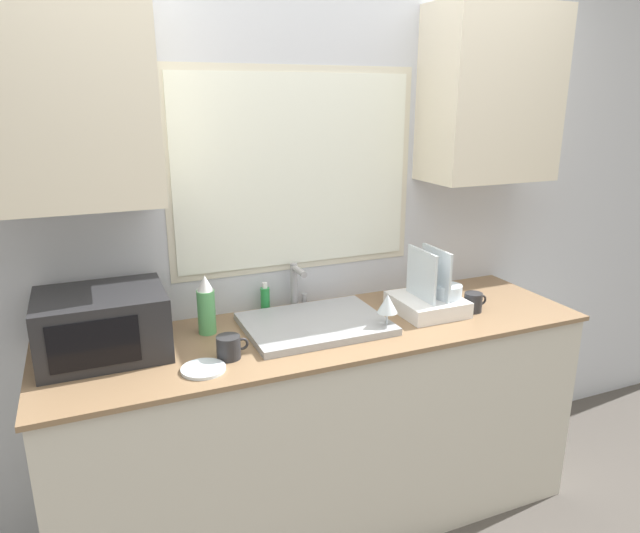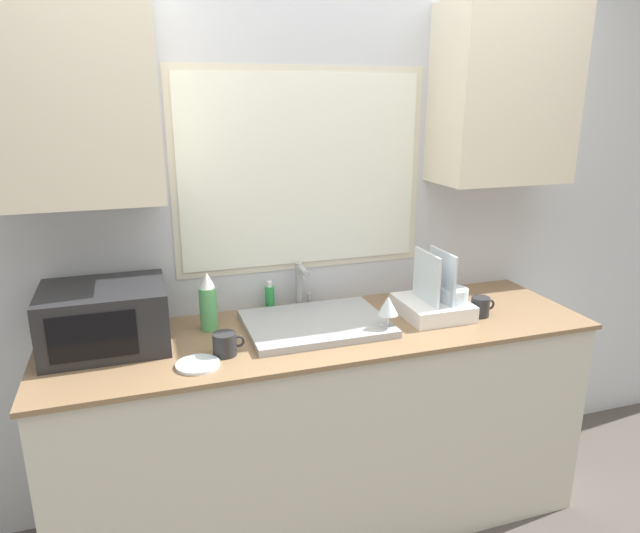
# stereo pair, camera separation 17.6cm
# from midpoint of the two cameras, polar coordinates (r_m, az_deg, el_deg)

# --- Properties ---
(countertop) EXTENTS (2.26, 0.67, 0.93)m
(countertop) POSITION_cam_midpoint_polar(r_m,az_deg,el_deg) (2.61, 2.47, -15.66)
(countertop) COLOR beige
(countertop) RESTS_ON ground_plane
(wall_back) EXTENTS (6.00, 0.38, 2.60)m
(wall_back) POSITION_cam_midpoint_polar(r_m,az_deg,el_deg) (2.53, 0.28, 7.00)
(wall_back) COLOR silver
(wall_back) RESTS_ON ground_plane
(sink_basin) EXTENTS (0.58, 0.44, 0.03)m
(sink_basin) POSITION_cam_midpoint_polar(r_m,az_deg,el_deg) (2.39, 1.71, -5.76)
(sink_basin) COLOR #9EA0A5
(sink_basin) RESTS_ON countertop
(faucet) EXTENTS (0.08, 0.15, 0.21)m
(faucet) POSITION_cam_midpoint_polar(r_m,az_deg,el_deg) (2.56, 0.08, -1.65)
(faucet) COLOR #99999E
(faucet) RESTS_ON countertop
(microwave) EXTENTS (0.46, 0.36, 0.24)m
(microwave) POSITION_cam_midpoint_polar(r_m,az_deg,el_deg) (2.29, -18.67, -4.89)
(microwave) COLOR #232326
(microwave) RESTS_ON countertop
(dish_rack) EXTENTS (0.28, 0.30, 0.29)m
(dish_rack) POSITION_cam_midpoint_polar(r_m,az_deg,el_deg) (2.57, 13.38, -3.46)
(dish_rack) COLOR white
(dish_rack) RESTS_ON countertop
(spray_bottle) EXTENTS (0.07, 0.07, 0.25)m
(spray_bottle) POSITION_cam_midpoint_polar(r_m,az_deg,el_deg) (2.36, -9.05, -3.59)
(spray_bottle) COLOR #59B266
(spray_bottle) RESTS_ON countertop
(soap_bottle) EXTENTS (0.04, 0.04, 0.14)m
(soap_bottle) POSITION_cam_midpoint_polar(r_m,az_deg,el_deg) (2.56, -3.08, -3.15)
(soap_bottle) COLOR #268C3F
(soap_bottle) RESTS_ON countertop
(mug_near_sink) EXTENTS (0.12, 0.09, 0.09)m
(mug_near_sink) POSITION_cam_midpoint_polar(r_m,az_deg,el_deg) (2.15, -7.15, -7.74)
(mug_near_sink) COLOR #262628
(mug_near_sink) RESTS_ON countertop
(wine_glass) EXTENTS (0.08, 0.08, 0.16)m
(wine_glass) POSITION_cam_midpoint_polar(r_m,az_deg,el_deg) (2.32, 8.99, -4.02)
(wine_glass) COLOR silver
(wine_glass) RESTS_ON countertop
(mug_by_rack) EXTENTS (0.11, 0.08, 0.09)m
(mug_by_rack) POSITION_cam_midpoint_polar(r_m,az_deg,el_deg) (2.62, 17.64, -3.87)
(mug_by_rack) COLOR #262628
(mug_by_rack) RESTS_ON countertop
(small_plate) EXTENTS (0.16, 0.16, 0.01)m
(small_plate) POSITION_cam_midpoint_polar(r_m,az_deg,el_deg) (2.10, -9.76, -9.68)
(small_plate) COLOR silver
(small_plate) RESTS_ON countertop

